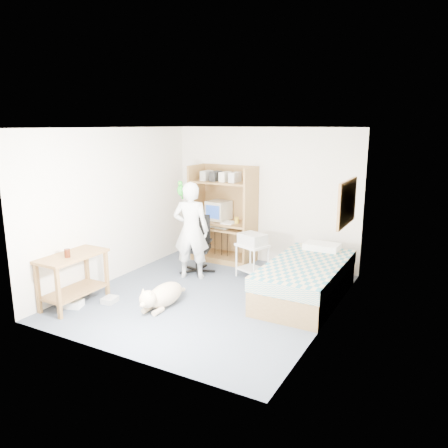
% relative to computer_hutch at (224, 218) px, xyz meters
% --- Properties ---
extents(floor, '(4.00, 4.00, 0.00)m').
position_rel_computer_hutch_xyz_m(floor, '(0.70, -1.74, -0.82)').
color(floor, '#46505F').
rests_on(floor, ground).
extents(wall_back, '(3.60, 0.02, 2.50)m').
position_rel_computer_hutch_xyz_m(wall_back, '(0.70, 0.26, 0.43)').
color(wall_back, silver).
rests_on(wall_back, floor).
extents(wall_right, '(0.02, 4.00, 2.50)m').
position_rel_computer_hutch_xyz_m(wall_right, '(2.50, -1.74, 0.43)').
color(wall_right, silver).
rests_on(wall_right, floor).
extents(wall_left, '(0.02, 4.00, 2.50)m').
position_rel_computer_hutch_xyz_m(wall_left, '(-1.10, -1.74, 0.43)').
color(wall_left, silver).
rests_on(wall_left, floor).
extents(ceiling, '(3.60, 4.00, 0.02)m').
position_rel_computer_hutch_xyz_m(ceiling, '(0.70, -1.74, 1.68)').
color(ceiling, white).
rests_on(ceiling, wall_back).
extents(computer_hutch, '(1.20, 0.63, 1.80)m').
position_rel_computer_hutch_xyz_m(computer_hutch, '(0.00, 0.00, 0.00)').
color(computer_hutch, brown).
rests_on(computer_hutch, floor).
extents(bed, '(1.02, 2.02, 0.66)m').
position_rel_computer_hutch_xyz_m(bed, '(2.00, -1.12, -0.53)').
color(bed, brown).
rests_on(bed, floor).
extents(side_desk, '(0.50, 1.00, 0.75)m').
position_rel_computer_hutch_xyz_m(side_desk, '(-0.85, -2.94, -0.33)').
color(side_desk, brown).
rests_on(side_desk, floor).
extents(corkboard, '(0.04, 0.94, 0.66)m').
position_rel_computer_hutch_xyz_m(corkboard, '(2.47, -0.84, 0.63)').
color(corkboard, '#A18148').
rests_on(corkboard, wall_right).
extents(office_chair, '(0.56, 0.57, 0.99)m').
position_rel_computer_hutch_xyz_m(office_chair, '(-0.06, -0.85, -0.47)').
color(office_chair, black).
rests_on(office_chair, floor).
extents(person, '(0.69, 0.57, 1.64)m').
position_rel_computer_hutch_xyz_m(person, '(0.00, -1.15, -0.00)').
color(person, white).
rests_on(person, floor).
extents(parrot, '(0.12, 0.21, 0.33)m').
position_rel_computer_hutch_xyz_m(parrot, '(-0.19, -1.14, 0.68)').
color(parrot, '#13881B').
rests_on(parrot, person).
extents(dog, '(0.34, 1.05, 0.39)m').
position_rel_computer_hutch_xyz_m(dog, '(0.31, -2.40, -0.65)').
color(dog, beige).
rests_on(dog, floor).
extents(printer_cart, '(0.59, 0.54, 0.58)m').
position_rel_computer_hutch_xyz_m(printer_cart, '(0.91, -0.67, -0.43)').
color(printer_cart, silver).
rests_on(printer_cart, floor).
extents(printer, '(0.51, 0.45, 0.18)m').
position_rel_computer_hutch_xyz_m(printer, '(0.91, -0.67, -0.15)').
color(printer, '#B4B4AF').
rests_on(printer, printer_cart).
extents(crt_monitor, '(0.42, 0.44, 0.36)m').
position_rel_computer_hutch_xyz_m(crt_monitor, '(-0.12, 0.01, 0.13)').
color(crt_monitor, beige).
rests_on(crt_monitor, computer_hutch).
extents(keyboard, '(0.46, 0.20, 0.03)m').
position_rel_computer_hutch_xyz_m(keyboard, '(-0.04, -0.16, -0.15)').
color(keyboard, beige).
rests_on(keyboard, computer_hutch).
extents(pencil_cup, '(0.08, 0.08, 0.12)m').
position_rel_computer_hutch_xyz_m(pencil_cup, '(0.32, -0.09, -0.00)').
color(pencil_cup, gold).
rests_on(pencil_cup, computer_hutch).
extents(drink_glass, '(0.08, 0.08, 0.12)m').
position_rel_computer_hutch_xyz_m(drink_glass, '(-0.80, -3.06, -0.01)').
color(drink_glass, '#3D1609').
rests_on(drink_glass, side_desk).
extents(floor_box_a, '(0.30, 0.27, 0.10)m').
position_rel_computer_hutch_xyz_m(floor_box_a, '(-0.80, -3.02, -0.77)').
color(floor_box_a, white).
rests_on(floor_box_a, floor).
extents(floor_box_b, '(0.21, 0.24, 0.08)m').
position_rel_computer_hutch_xyz_m(floor_box_b, '(-0.46, -2.65, -0.78)').
color(floor_box_b, '#A8A8A3').
rests_on(floor_box_b, floor).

